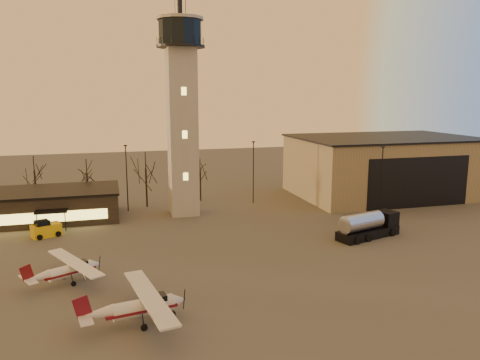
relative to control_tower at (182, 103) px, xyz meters
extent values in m
plane|color=#42403D|center=(0.00, -30.00, -16.33)|extent=(220.00, 220.00, 0.00)
cube|color=#9A9792|center=(0.00, 0.00, -4.33)|extent=(4.00, 4.00, 24.00)
cylinder|color=black|center=(0.00, 0.00, 7.82)|extent=(6.80, 6.80, 0.30)
cylinder|color=black|center=(0.00, 0.00, 9.67)|extent=(6.00, 6.00, 3.40)
cylinder|color=#9A9792|center=(0.00, 0.00, 11.57)|extent=(6.60, 6.60, 0.40)
cylinder|color=black|center=(0.00, 0.00, 12.97)|extent=(0.70, 0.70, 2.40)
cube|color=#907E5E|center=(36.00, 4.00, -11.33)|extent=(30.00, 20.00, 10.00)
cube|color=black|center=(36.00, 4.00, -6.18)|extent=(30.60, 20.60, 0.30)
cube|color=black|center=(36.00, -6.02, -12.33)|extent=(18.00, 0.10, 8.00)
cube|color=black|center=(-22.00, 2.00, -14.33)|extent=(25.00, 10.00, 4.00)
cube|color=black|center=(-22.00, 2.00, -12.18)|extent=(25.40, 10.40, 0.30)
cube|color=#E7C750|center=(-22.00, -3.02, -14.73)|extent=(22.00, 0.08, 1.40)
cube|color=black|center=(-18.00, -4.00, -13.73)|extent=(4.00, 2.00, 0.20)
cylinder|color=black|center=(-8.00, 4.00, -11.33)|extent=(0.16, 0.16, 10.00)
cube|color=black|center=(-8.00, 4.00, -6.28)|extent=(0.50, 0.25, 0.18)
cylinder|color=black|center=(12.00, 4.00, -11.33)|extent=(0.16, 0.16, 10.00)
cube|color=black|center=(12.00, 4.00, -6.28)|extent=(0.50, 0.25, 0.18)
cylinder|color=black|center=(28.00, -8.00, -11.33)|extent=(0.16, 0.16, 10.00)
cube|color=black|center=(28.00, -8.00, -6.28)|extent=(0.50, 0.25, 0.18)
cylinder|color=black|center=(-14.00, 10.00, -13.70)|extent=(0.28, 0.28, 5.25)
cylinder|color=black|center=(-5.00, 6.00, -13.25)|extent=(0.28, 0.28, 6.16)
cylinder|color=black|center=(4.00, 8.00, -13.84)|extent=(0.28, 0.28, 4.97)
cylinder|color=black|center=(-22.00, 12.00, -13.53)|extent=(0.28, 0.28, 5.60)
cylinder|color=beige|center=(-8.37, -32.65, -15.04)|extent=(4.88, 2.13, 1.33)
cone|color=beige|center=(-5.64, -32.18, -15.04)|extent=(1.13, 1.41, 1.27)
cone|color=beige|center=(-11.80, -33.26, -14.89)|extent=(2.62, 1.54, 1.13)
cube|color=black|center=(-7.36, -32.48, -14.58)|extent=(1.70, 1.33, 0.72)
cube|color=maroon|center=(-8.57, -32.69, -15.09)|extent=(5.69, 2.31, 0.23)
cube|color=beige|center=(-7.86, -32.57, -14.24)|extent=(3.47, 11.38, 0.14)
cube|color=beige|center=(-12.71, -33.42, -14.79)|extent=(1.49, 3.49, 0.08)
cube|color=maroon|center=(-12.81, -33.43, -14.07)|extent=(1.42, 0.33, 1.74)
cylinder|color=silver|center=(-14.43, -22.57, -15.20)|extent=(4.22, 2.92, 1.17)
cone|color=silver|center=(-12.26, -21.47, -15.20)|extent=(1.23, 1.36, 1.12)
cone|color=silver|center=(-17.15, -23.96, -15.07)|extent=(2.37, 1.86, 0.99)
cube|color=black|center=(-13.62, -22.17, -14.80)|extent=(1.63, 1.45, 0.63)
cube|color=#630E10|center=(-14.59, -22.66, -15.25)|extent=(4.88, 3.28, 0.20)
cube|color=silver|center=(-14.02, -22.37, -14.50)|extent=(5.69, 9.43, 0.13)
cube|color=silver|center=(-17.87, -24.33, -14.98)|extent=(2.07, 3.01, 0.07)
cube|color=#630E10|center=(-17.95, -24.37, -14.35)|extent=(1.15, 0.63, 1.53)
cube|color=black|center=(20.25, -17.72, -15.75)|extent=(9.16, 4.92, 1.14)
cube|color=black|center=(23.43, -16.77, -14.36)|extent=(2.67, 2.88, 1.87)
cube|color=black|center=(24.12, -16.56, -14.04)|extent=(0.67, 1.92, 1.04)
cylinder|color=silver|center=(19.06, -18.08, -14.15)|extent=(6.19, 3.76, 2.18)
cube|color=yellow|center=(-18.45, -6.51, -15.54)|extent=(3.82, 3.04, 1.58)
cube|color=black|center=(-18.86, -6.69, -14.64)|extent=(2.09, 2.09, 0.90)
camera|label=1|loc=(-10.31, -67.41, 1.36)|focal=35.00mm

